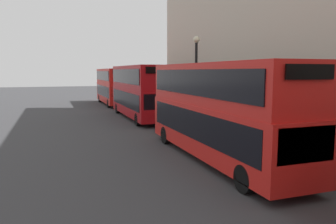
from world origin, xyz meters
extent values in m
cube|color=red|center=(1.60, 19.04, 1.49)|extent=(2.55, 11.42, 2.28)
cube|color=red|center=(1.60, 19.04, 3.58)|extent=(2.50, 11.19, 1.91)
cube|color=black|center=(1.60, 19.04, 1.76)|extent=(2.59, 10.51, 1.27)
cube|color=black|center=(1.60, 19.04, 3.68)|extent=(2.59, 10.51, 1.15)
cube|color=black|center=(1.60, 13.36, 1.94)|extent=(2.17, 0.06, 1.14)
cube|color=black|center=(1.60, 13.36, 4.15)|extent=(1.78, 0.06, 0.46)
cylinder|color=black|center=(0.48, 14.93, 0.50)|extent=(0.30, 1.00, 1.00)
cylinder|color=black|center=(2.73, 14.93, 0.50)|extent=(0.30, 1.00, 1.00)
cylinder|color=black|center=(0.48, 23.15, 0.50)|extent=(0.30, 1.00, 1.00)
cylinder|color=black|center=(2.73, 23.15, 0.50)|extent=(0.30, 1.00, 1.00)
cube|color=#A80F14|center=(1.60, 33.72, 1.50)|extent=(2.55, 11.25, 2.30)
cube|color=#A80F14|center=(1.60, 33.72, 3.64)|extent=(2.50, 11.02, 2.00)
cube|color=black|center=(1.60, 33.72, 1.77)|extent=(2.59, 10.35, 1.29)
cube|color=black|center=(1.60, 33.72, 3.74)|extent=(2.59, 10.35, 1.20)
cube|color=black|center=(1.60, 28.13, 1.96)|extent=(2.17, 0.06, 1.15)
cube|color=black|center=(1.60, 28.13, 4.24)|extent=(1.78, 0.06, 0.48)
cylinder|color=black|center=(0.48, 29.70, 0.50)|extent=(0.30, 1.00, 1.00)
cylinder|color=black|center=(2.73, 29.70, 0.50)|extent=(0.30, 1.00, 1.00)
cylinder|color=black|center=(0.48, 37.75, 0.50)|extent=(0.30, 1.00, 1.00)
cylinder|color=black|center=(2.73, 37.75, 0.50)|extent=(0.30, 1.00, 1.00)
cube|color=red|center=(1.60, 46.67, 1.49)|extent=(2.55, 10.58, 2.27)
cube|color=red|center=(1.60, 46.67, 3.54)|extent=(2.50, 10.37, 1.84)
cube|color=black|center=(1.60, 46.67, 1.76)|extent=(2.59, 9.73, 1.27)
cube|color=black|center=(1.60, 46.67, 3.63)|extent=(2.59, 9.73, 1.10)
cube|color=black|center=(1.60, 41.41, 1.94)|extent=(2.17, 0.06, 1.14)
cube|color=black|center=(1.60, 41.41, 4.09)|extent=(1.78, 0.06, 0.44)
cylinder|color=black|center=(0.48, 42.98, 0.50)|extent=(0.30, 1.00, 1.00)
cylinder|color=black|center=(2.73, 42.98, 0.50)|extent=(0.30, 1.00, 1.00)
cylinder|color=black|center=(0.48, 50.36, 0.50)|extent=(0.30, 1.00, 1.00)
cylinder|color=black|center=(2.73, 50.36, 0.50)|extent=(0.30, 1.00, 1.00)
cylinder|color=black|center=(3.64, 26.00, 3.03)|extent=(0.18, 0.18, 6.05)
sphere|color=beige|center=(3.64, 26.00, 6.27)|extent=(0.44, 0.44, 0.44)
camera|label=1|loc=(-5.65, 5.59, 4.17)|focal=35.00mm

